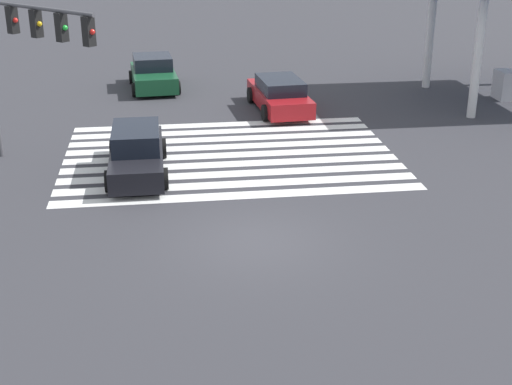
% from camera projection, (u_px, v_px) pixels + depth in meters
% --- Properties ---
extents(ground_plane, '(143.90, 143.90, 0.00)m').
position_uv_depth(ground_plane, '(256.00, 241.00, 18.70)').
color(ground_plane, '#333338').
extents(crosswalk_markings, '(11.53, 8.20, 0.01)m').
position_uv_depth(crosswalk_markings, '(230.00, 155.00, 25.14)').
color(crosswalk_markings, silver).
rests_on(crosswalk_markings, ground_plane).
extents(traffic_signal_mast, '(4.06, 4.06, 5.58)m').
position_uv_depth(traffic_signal_mast, '(25.00, 42.00, 22.22)').
color(traffic_signal_mast, '#47474C').
rests_on(traffic_signal_mast, ground_plane).
extents(car_0, '(2.47, 4.49, 1.54)m').
position_uv_depth(car_0, '(153.00, 74.00, 34.06)').
color(car_0, '#144728').
rests_on(car_0, ground_plane).
extents(car_1, '(2.38, 4.99, 1.41)m').
position_uv_depth(car_1, '(279.00, 95.00, 30.37)').
color(car_1, maroon).
rests_on(car_1, ground_plane).
extents(car_4, '(1.95, 4.88, 1.55)m').
position_uv_depth(car_4, '(137.00, 152.00, 23.18)').
color(car_4, black).
rests_on(car_4, ground_plane).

